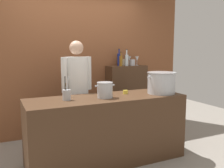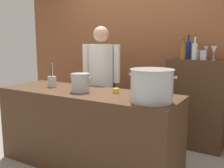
{
  "view_description": "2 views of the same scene",
  "coord_description": "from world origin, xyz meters",
  "views": [
    {
      "loc": [
        -1.32,
        -2.95,
        1.53
      ],
      "look_at": [
        0.28,
        0.43,
        1.0
      ],
      "focal_mm": 39.37,
      "sensor_mm": 36.0,
      "label": 1
    },
    {
      "loc": [
        1.67,
        -2.28,
        1.46
      ],
      "look_at": [
        0.1,
        0.41,
        0.93
      ],
      "focal_mm": 40.59,
      "sensor_mm": 36.0,
      "label": 2
    }
  ],
  "objects": [
    {
      "name": "butter_jar",
      "position": [
        0.33,
        0.09,
        0.93
      ],
      "size": [
        0.07,
        0.07,
        0.05
      ],
      "primitive_type": "cylinder",
      "color": "yellow",
      "rests_on": "prep_counter"
    },
    {
      "name": "spice_tin_silver",
      "position": [
        1.04,
        1.12,
        1.28
      ],
      "size": [
        0.07,
        0.07,
        0.12
      ],
      "primitive_type": "cube",
      "color": "#B2B2B7",
      "rests_on": "bar_cabinet"
    },
    {
      "name": "brick_back_panel",
      "position": [
        0.0,
        1.4,
        1.5
      ],
      "size": [
        4.4,
        0.1,
        3.0
      ],
      "primitive_type": "cube",
      "color": "brown",
      "rests_on": "ground_plane"
    },
    {
      "name": "prep_counter",
      "position": [
        0.0,
        0.0,
        0.45
      ],
      "size": [
        2.13,
        0.7,
        0.9
      ],
      "primitive_type": "cube",
      "color": "#472D1C",
      "rests_on": "ground_plane"
    },
    {
      "name": "wine_glass_short",
      "position": [
        1.16,
        1.15,
        1.35
      ],
      "size": [
        0.07,
        0.07,
        0.18
      ],
      "color": "silver",
      "rests_on": "bar_cabinet"
    },
    {
      "name": "wine_bottle_amber",
      "position": [
        0.78,
        1.1,
        1.32
      ],
      "size": [
        0.06,
        0.06,
        0.26
      ],
      "color": "#8C5919",
      "rests_on": "bar_cabinet"
    },
    {
      "name": "utensil_crock",
      "position": [
        -0.54,
        0.02,
        0.97
      ],
      "size": [
        0.1,
        0.1,
        0.3
      ],
      "color": "#B7BABF",
      "rests_on": "prep_counter"
    },
    {
      "name": "wine_glass_wide",
      "position": [
        1.04,
        1.25,
        1.35
      ],
      "size": [
        0.07,
        0.07,
        0.18
      ],
      "color": "silver",
      "rests_on": "bar_cabinet"
    },
    {
      "name": "chef",
      "position": [
        -0.21,
        0.65,
        0.96
      ],
      "size": [
        0.51,
        0.4,
        1.66
      ],
      "rotation": [
        0.0,
        0.0,
        3.43
      ],
      "color": "black",
      "rests_on": "ground_plane"
    },
    {
      "name": "spice_tin_cream",
      "position": [
        0.92,
        1.29,
        1.28
      ],
      "size": [
        0.08,
        0.08,
        0.12
      ],
      "primitive_type": "cube",
      "color": "beige",
      "rests_on": "bar_cabinet"
    },
    {
      "name": "ground_plane",
      "position": [
        0.0,
        0.0,
        0.0
      ],
      "size": [
        8.0,
        8.0,
        0.0
      ],
      "primitive_type": "plane",
      "color": "gray"
    },
    {
      "name": "bar_cabinet",
      "position": [
        0.95,
        1.19,
        0.61
      ],
      "size": [
        0.76,
        0.32,
        1.22
      ],
      "primitive_type": "cube",
      "color": "#472D1C",
      "rests_on": "ground_plane"
    },
    {
      "name": "stockpot_small",
      "position": [
        -0.05,
        -0.04,
        1.0
      ],
      "size": [
        0.27,
        0.21,
        0.21
      ],
      "color": "#B7BABF",
      "rests_on": "prep_counter"
    },
    {
      "name": "wine_bottle_cobalt",
      "position": [
        0.81,
        1.24,
        1.35
      ],
      "size": [
        0.07,
        0.07,
        0.32
      ],
      "color": "navy",
      "rests_on": "bar_cabinet"
    },
    {
      "name": "stockpot_large",
      "position": [
        0.82,
        -0.09,
        1.05
      ],
      "size": [
        0.47,
        0.41,
        0.31
      ],
      "color": "#B7BABF",
      "rests_on": "prep_counter"
    },
    {
      "name": "wine_bottle_clear",
      "position": [
        0.92,
        1.14,
        1.34
      ],
      "size": [
        0.07,
        0.07,
        0.31
      ],
      "color": "silver",
      "rests_on": "bar_cabinet"
    }
  ]
}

